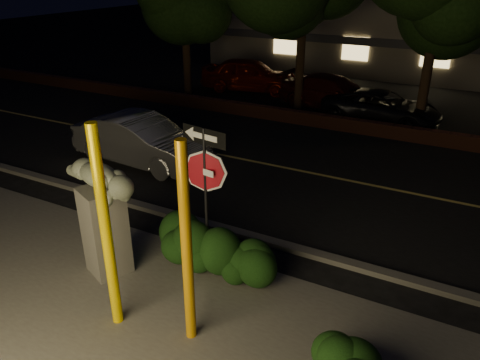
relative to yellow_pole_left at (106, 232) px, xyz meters
name	(u,v)px	position (x,y,z in m)	size (l,w,h in m)	color
ground	(330,141)	(0.41, 10.58, -1.81)	(90.00, 90.00, 0.00)	black
patio	(121,344)	(0.41, -0.42, -1.80)	(14.00, 6.00, 0.02)	#4C4944
road	(299,171)	(0.41, 7.58, -1.81)	(80.00, 8.00, 0.01)	black
lane_marking	(299,170)	(0.41, 7.58, -1.79)	(80.00, 0.12, 0.01)	tan
curb	(234,232)	(0.41, 3.48, -1.75)	(80.00, 0.25, 0.12)	#4C4944
brick_wall	(342,124)	(0.41, 11.88, -1.56)	(40.00, 0.35, 0.50)	#452116
parking_lot	(377,96)	(0.41, 17.58, -1.81)	(40.00, 12.00, 0.01)	black
building	(412,32)	(0.41, 25.57, 0.19)	(22.00, 10.20, 4.00)	#746A5C
yellow_pole_left	(106,232)	(0.00, 0.00, 0.00)	(0.18, 0.18, 3.62)	#F8CD00
yellow_pole_right	(187,248)	(1.33, 0.30, -0.06)	(0.18, 0.18, 3.50)	orange
signpost	(205,172)	(0.53, 2.14, 0.31)	(1.01, 0.19, 2.99)	black
sculpture	(102,205)	(-1.10, 1.05, -0.29)	(2.25, 1.40, 2.47)	#4C4944
hedge_center	(197,244)	(0.34, 2.05, -1.28)	(2.04, 0.96, 1.06)	black
hedge_right	(256,264)	(1.67, 2.04, -1.32)	(1.49, 0.80, 0.98)	black
silver_sedan	(142,141)	(-4.13, 5.88, -1.06)	(1.58, 4.54, 1.49)	#A1A1A6
parked_car_red	(250,75)	(-5.33, 15.59, -1.02)	(1.87, 4.64, 1.58)	maroon
parked_car_darkred	(334,93)	(-0.77, 14.51, -1.12)	(1.95, 4.79, 1.39)	#45100B
parked_car_dark	(382,107)	(1.48, 13.46, -1.19)	(2.07, 4.49, 1.25)	black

